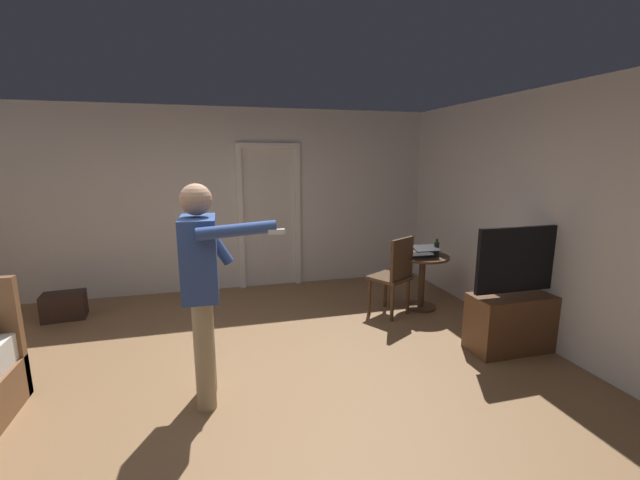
{
  "coord_description": "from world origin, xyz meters",
  "views": [
    {
      "loc": [
        -0.08,
        -3.12,
        1.93
      ],
      "look_at": [
        0.84,
        0.31,
        1.21
      ],
      "focal_mm": 22.9,
      "sensor_mm": 36.0,
      "label": 1
    }
  ],
  "objects_px": {
    "tv_flatscreen": "(520,313)",
    "suitcase_dark": "(64,306)",
    "person_blue_shirt": "(202,278)",
    "bottle_on_table": "(437,249)",
    "wooden_chair": "(395,273)",
    "laptop": "(423,252)",
    "side_table": "(422,273)"
  },
  "relations": [
    {
      "from": "tv_flatscreen",
      "to": "suitcase_dark",
      "type": "bearing_deg",
      "value": 156.2
    },
    {
      "from": "person_blue_shirt",
      "to": "bottle_on_table",
      "type": "bearing_deg",
      "value": 25.22
    },
    {
      "from": "tv_flatscreen",
      "to": "wooden_chair",
      "type": "xyz_separation_m",
      "value": [
        -0.85,
        1.15,
        0.16
      ]
    },
    {
      "from": "laptop",
      "to": "bottle_on_table",
      "type": "bearing_deg",
      "value": -12.12
    },
    {
      "from": "bottle_on_table",
      "to": "suitcase_dark",
      "type": "height_order",
      "value": "bottle_on_table"
    },
    {
      "from": "laptop",
      "to": "bottle_on_table",
      "type": "xyz_separation_m",
      "value": [
        0.17,
        -0.04,
        0.04
      ]
    },
    {
      "from": "tv_flatscreen",
      "to": "person_blue_shirt",
      "type": "relative_size",
      "value": 0.73
    },
    {
      "from": "laptop",
      "to": "wooden_chair",
      "type": "xyz_separation_m",
      "value": [
        -0.43,
        -0.11,
        -0.21
      ]
    },
    {
      "from": "suitcase_dark",
      "to": "bottle_on_table",
      "type": "bearing_deg",
      "value": -17.11
    },
    {
      "from": "person_blue_shirt",
      "to": "suitcase_dark",
      "type": "xyz_separation_m",
      "value": [
        -1.69,
        2.2,
        -0.86
      ]
    },
    {
      "from": "side_table",
      "to": "suitcase_dark",
      "type": "bearing_deg",
      "value": 169.66
    },
    {
      "from": "wooden_chair",
      "to": "person_blue_shirt",
      "type": "distance_m",
      "value": 2.59
    },
    {
      "from": "laptop",
      "to": "suitcase_dark",
      "type": "bearing_deg",
      "value": 169.03
    },
    {
      "from": "tv_flatscreen",
      "to": "side_table",
      "type": "xyz_separation_m",
      "value": [
        -0.39,
        1.3,
        0.09
      ]
    },
    {
      "from": "person_blue_shirt",
      "to": "suitcase_dark",
      "type": "bearing_deg",
      "value": 127.53
    },
    {
      "from": "side_table",
      "to": "bottle_on_table",
      "type": "distance_m",
      "value": 0.36
    },
    {
      "from": "side_table",
      "to": "suitcase_dark",
      "type": "distance_m",
      "value": 4.45
    },
    {
      "from": "bottle_on_table",
      "to": "wooden_chair",
      "type": "height_order",
      "value": "wooden_chair"
    },
    {
      "from": "side_table",
      "to": "laptop",
      "type": "distance_m",
      "value": 0.28
    },
    {
      "from": "side_table",
      "to": "wooden_chair",
      "type": "distance_m",
      "value": 0.49
    },
    {
      "from": "laptop",
      "to": "wooden_chair",
      "type": "bearing_deg",
      "value": -166.13
    },
    {
      "from": "bottle_on_table",
      "to": "person_blue_shirt",
      "type": "height_order",
      "value": "person_blue_shirt"
    },
    {
      "from": "side_table",
      "to": "tv_flatscreen",
      "type": "bearing_deg",
      "value": -73.34
    },
    {
      "from": "laptop",
      "to": "side_table",
      "type": "bearing_deg",
      "value": 53.87
    },
    {
      "from": "bottle_on_table",
      "to": "suitcase_dark",
      "type": "relative_size",
      "value": 0.49
    },
    {
      "from": "tv_flatscreen",
      "to": "laptop",
      "type": "relative_size",
      "value": 3.75
    },
    {
      "from": "wooden_chair",
      "to": "laptop",
      "type": "bearing_deg",
      "value": 13.87
    },
    {
      "from": "tv_flatscreen",
      "to": "side_table",
      "type": "relative_size",
      "value": 1.82
    },
    {
      "from": "bottle_on_table",
      "to": "wooden_chair",
      "type": "distance_m",
      "value": 0.65
    },
    {
      "from": "side_table",
      "to": "person_blue_shirt",
      "type": "bearing_deg",
      "value": -152.28
    },
    {
      "from": "laptop",
      "to": "suitcase_dark",
      "type": "relative_size",
      "value": 0.73
    },
    {
      "from": "laptop",
      "to": "suitcase_dark",
      "type": "height_order",
      "value": "laptop"
    }
  ]
}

